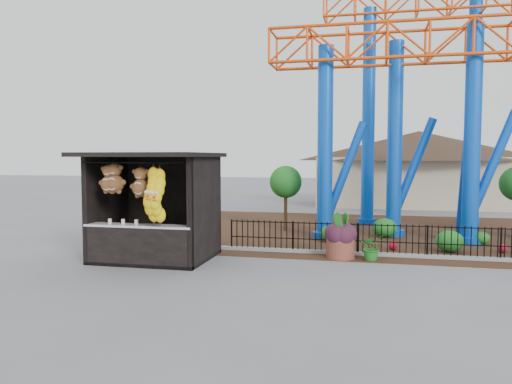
% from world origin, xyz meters
% --- Properties ---
extents(ground, '(120.00, 120.00, 0.00)m').
position_xyz_m(ground, '(0.00, 0.00, 0.00)').
color(ground, slate).
rests_on(ground, ground).
extents(mulch_bed, '(18.00, 12.00, 0.02)m').
position_xyz_m(mulch_bed, '(4.00, 8.00, 0.01)').
color(mulch_bed, '#331E11').
rests_on(mulch_bed, ground).
extents(curb, '(18.00, 0.18, 0.12)m').
position_xyz_m(curb, '(4.00, 3.00, 0.06)').
color(curb, gray).
rests_on(curb, ground).
extents(prize_booth, '(3.50, 3.40, 3.12)m').
position_xyz_m(prize_booth, '(-2.99, 0.88, 1.55)').
color(prize_booth, black).
rests_on(prize_booth, ground).
extents(picket_fence, '(12.20, 0.06, 1.00)m').
position_xyz_m(picket_fence, '(4.90, 3.00, 0.50)').
color(picket_fence, black).
rests_on(picket_fence, ground).
extents(roller_coaster, '(11.00, 6.37, 10.82)m').
position_xyz_m(roller_coaster, '(5.12, 8.23, 6.44)').
color(roller_coaster, blue).
rests_on(roller_coaster, ground).
extents(terracotta_planter, '(1.05, 1.05, 0.62)m').
position_xyz_m(terracotta_planter, '(2.30, 2.42, 0.31)').
color(terracotta_planter, brown).
rests_on(terracotta_planter, ground).
extents(planter_foliage, '(0.70, 0.70, 0.64)m').
position_xyz_m(planter_foliage, '(2.30, 2.42, 0.94)').
color(planter_foliage, '#341524').
rests_on(planter_foliage, terracotta_planter).
extents(potted_plant, '(0.85, 0.78, 0.79)m').
position_xyz_m(potted_plant, '(3.20, 2.32, 0.39)').
color(potted_plant, '#2C5B1A').
rests_on(potted_plant, ground).
extents(landscaping, '(8.44, 3.43, 0.71)m').
position_xyz_m(landscaping, '(4.77, 5.39, 0.32)').
color(landscaping, '#1B5E1C').
rests_on(landscaping, mulch_bed).
extents(pavilion, '(15.00, 15.00, 4.80)m').
position_xyz_m(pavilion, '(6.00, 20.00, 3.07)').
color(pavilion, '#BFAD8C').
rests_on(pavilion, ground).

